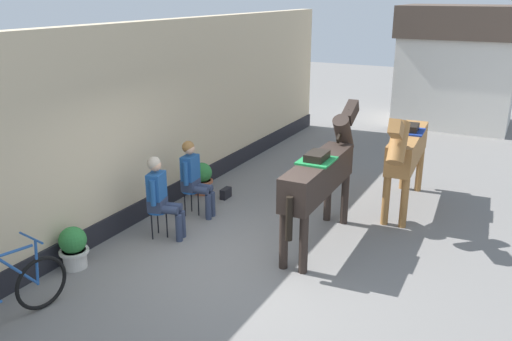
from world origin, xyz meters
The scene contains 11 objects.
ground_plane centered at (0.00, 3.00, 0.00)m, with size 40.00×40.00×0.00m, color slate.
pub_facade_wall centered at (-2.55, 1.50, 1.54)m, with size 0.34×14.00×3.40m.
distant_cottage centered at (1.40, 10.70, 1.80)m, with size 3.40×2.60×3.50m.
seated_visitor_near centered at (-1.61, 0.18, 0.78)m, with size 0.61×0.48×1.39m.
seated_visitor_far centered at (-1.65, 1.20, 0.78)m, with size 0.61×0.49×1.39m.
saddled_horse_near centered at (0.72, 1.26, 1.16)m, with size 0.51×3.00×2.06m.
saddled_horse_far centered at (1.60, 3.26, 1.16)m, with size 0.58×3.00×2.06m.
flower_planter_near centered at (-2.13, -1.24, 0.33)m, with size 0.43×0.43×0.64m.
flower_planter_far centered at (-2.13, 2.19, 0.33)m, with size 0.43×0.43×0.64m.
leaning_bicycle centered at (-1.79, -2.72, 0.40)m, with size 0.50×1.74×1.02m.
satchel_bag centered at (-1.58, 2.18, 0.10)m, with size 0.28×0.12×0.20m, color black.
Camera 1 is at (3.46, -6.22, 3.87)m, focal length 37.35 mm.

